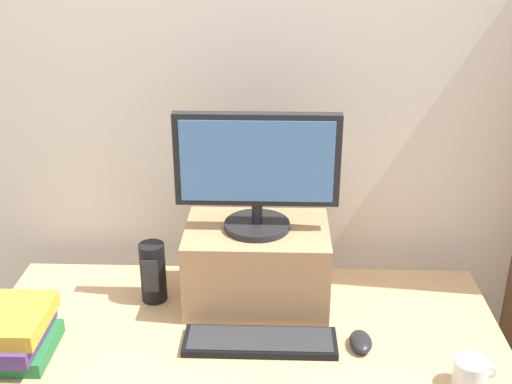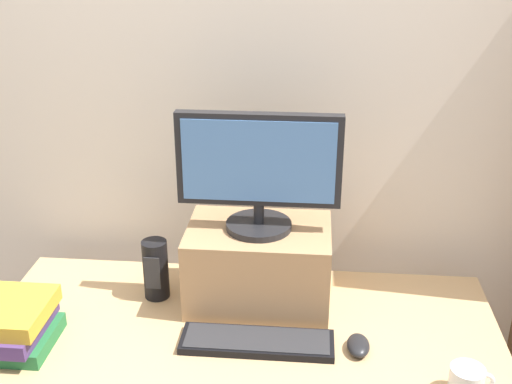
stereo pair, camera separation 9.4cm
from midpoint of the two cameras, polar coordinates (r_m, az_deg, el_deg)
back_wall at (r=2.17m, az=1.29°, el=8.39°), size 7.00×0.08×2.60m
desk at (r=2.00m, az=0.09°, el=-13.63°), size 1.53×0.71×0.73m
riser_box at (r=2.01m, az=1.59°, el=-6.46°), size 0.44×0.30×0.25m
computer_monitor at (r=1.87m, az=1.70°, el=2.03°), size 0.48×0.20×0.36m
keyboard at (r=1.87m, az=1.58°, el=-13.19°), size 0.44×0.13×0.02m
computer_mouse at (r=1.88m, az=10.54°, el=-13.27°), size 0.06×0.10×0.04m
book_stack at (r=1.95m, az=-19.31°, el=-11.09°), size 0.21×0.25×0.14m
coffee_mug at (r=1.79m, az=19.75°, el=-15.60°), size 0.12×0.09×0.08m
desk_speaker at (r=2.06m, az=-7.61°, el=-6.84°), size 0.08×0.08×0.20m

